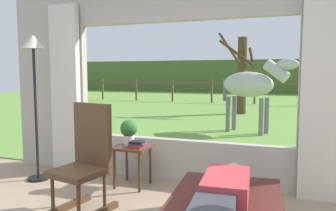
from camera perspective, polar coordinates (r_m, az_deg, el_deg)
name	(u,v)px	position (r m, az deg, el deg)	size (l,w,h in m)	color
back_wall_with_window	(180,87)	(4.32, 2.05, 3.20)	(5.20, 0.12, 2.55)	#ADA599
curtain_panel_left	(66,89)	(4.98, -17.37, 2.70)	(0.44, 0.10, 2.40)	beige
curtain_panel_right	(322,94)	(4.00, 25.16, 1.77)	(0.44, 0.10, 2.40)	beige
outdoor_pasture_lawn	(253,105)	(15.14, 14.58, 0.04)	(36.00, 21.68, 0.02)	olive
distant_hill_ridge	(266,77)	(24.89, 16.67, 4.85)	(36.00, 2.00, 2.40)	#4C602F
reclining_person	(222,199)	(2.51, 9.30, -15.66)	(0.38, 1.44, 0.22)	#B23338
rocking_chair	(86,159)	(3.53, -14.11, -9.07)	(0.59, 0.76, 1.12)	#4C331E
side_table	(133,153)	(4.21, -6.17, -8.22)	(0.44, 0.44, 0.52)	#4C331E
potted_plant	(129,130)	(4.24, -6.83, -4.31)	(0.22, 0.22, 0.32)	silver
book_stack	(137,144)	(4.09, -5.36, -6.73)	(0.20, 0.17, 0.08)	#B22D28
floor_lamp_left	(34,64)	(4.67, -22.26, 6.75)	(0.32, 0.32, 1.93)	black
horse	(251,85)	(7.95, 14.23, 3.45)	(1.81, 0.94, 1.73)	#B2B2AD
pasture_tree	(241,73)	(11.68, 12.63, 5.47)	(1.31, 1.18, 2.83)	#4C3823
pasture_fence_line	(255,88)	(15.63, 14.83, 2.91)	(16.10, 0.10, 1.10)	brown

